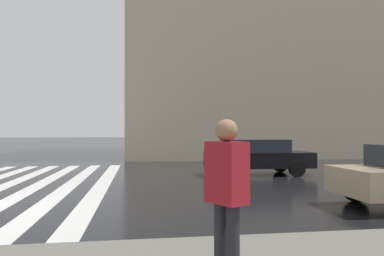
% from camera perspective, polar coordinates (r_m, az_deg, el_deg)
% --- Properties ---
extents(zebra_crossing, '(13.00, 6.50, 0.01)m').
position_cam_1_polar(zebra_crossing, '(13.09, -27.15, -8.02)').
color(zebra_crossing, silver).
rests_on(zebra_crossing, ground_plane).
extents(haussmann_block_corner, '(18.03, 25.51, 19.52)m').
position_cam_1_polar(haussmann_block_corner, '(33.06, 13.41, 13.13)').
color(haussmann_block_corner, tan).
rests_on(haussmann_block_corner, ground_plane).
extents(car_black, '(1.85, 4.10, 1.41)m').
position_cam_1_polar(car_black, '(14.59, 10.24, -4.34)').
color(car_black, black).
rests_on(car_black, ground_plane).
extents(pedestrian_in_red_jacket, '(0.47, 0.40, 1.68)m').
position_cam_1_polar(pedestrian_in_red_jacket, '(3.58, 5.49, -9.75)').
color(pedestrian_in_red_jacket, maroon).
rests_on(pedestrian_in_red_jacket, sidewalk_pavement).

